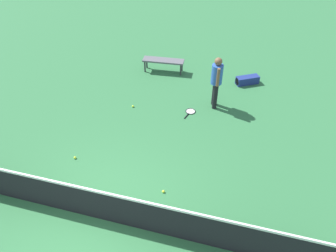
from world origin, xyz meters
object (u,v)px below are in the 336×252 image
Objects in this scene: tennis_ball_midcourt at (75,158)px; equipment_bag at (246,80)px; tennis_ball_near_player at (133,106)px; player_near_side at (217,79)px; courtside_bench at (163,61)px; tennis_racket_near_player at (190,112)px; tennis_ball_by_net at (163,191)px.

tennis_ball_midcourt is 0.08× the size of equipment_bag.
player_near_side is at bearing -163.20° from tennis_ball_near_player.
player_near_side is 2.76m from tennis_ball_near_player.
tennis_ball_midcourt is at bearing 78.76° from courtside_bench.
player_near_side is at bearing 61.38° from equipment_bag.
tennis_racket_near_player is at bearing 38.54° from player_near_side.
courtside_bench is at bearing -1.21° from equipment_bag.
equipment_bag is (-1.48, -5.42, 0.11)m from tennis_ball_by_net.
tennis_ball_by_net is at bearing 169.62° from tennis_ball_midcourt.
courtside_bench is 3.06m from equipment_bag.
equipment_bag reaches higher than tennis_ball_by_net.
tennis_racket_near_player is 3.27m from tennis_ball_by_net.
tennis_racket_near_player is at bearing 54.34° from equipment_bag.
equipment_bag is at bearing -144.74° from tennis_ball_near_player.
tennis_ball_by_net is 0.08× the size of equipment_bag.
equipment_bag is at bearing -125.66° from tennis_racket_near_player.
tennis_racket_near_player is 1.83m from tennis_ball_near_player.
equipment_bag is (-0.89, -1.63, -0.87)m from player_near_side.
tennis_ball_by_net is (-1.88, 3.04, 0.00)m from tennis_ball_near_player.
tennis_ball_near_player and tennis_ball_midcourt have the same top height.
tennis_ball_midcourt is (2.50, 2.80, 0.02)m from tennis_racket_near_player.
tennis_ball_near_player is at bearing -104.77° from tennis_ball_midcourt.
tennis_ball_by_net and tennis_ball_midcourt have the same top height.
courtside_bench is at bearing -97.43° from tennis_ball_near_player.
equipment_bag is (-4.04, -4.95, 0.11)m from tennis_ball_midcourt.
tennis_racket_near_player is 3.75m from tennis_ball_midcourt.
player_near_side is 2.81m from courtside_bench.
tennis_ball_near_player is at bearing 35.26° from equipment_bag.
tennis_ball_near_player is 2.49m from courtside_bench.
tennis_racket_near_player is at bearing -88.92° from tennis_ball_by_net.
player_near_side is 2.05m from equipment_bag.
player_near_side reaches higher than tennis_ball_by_net.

